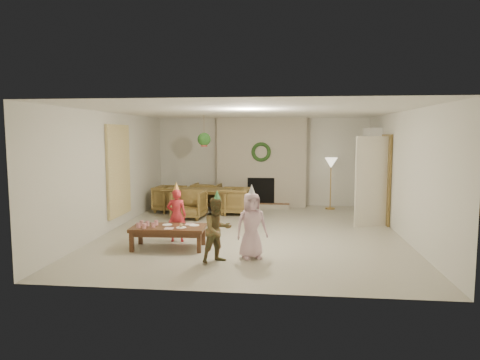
# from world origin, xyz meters

# --- Properties ---
(floor) EXTENTS (7.00, 7.00, 0.00)m
(floor) POSITION_xyz_m (0.00, 0.00, 0.00)
(floor) COLOR #B7B29E
(floor) RESTS_ON ground
(ceiling) EXTENTS (7.00, 7.00, 0.00)m
(ceiling) POSITION_xyz_m (0.00, 0.00, 2.50)
(ceiling) COLOR white
(ceiling) RESTS_ON wall_back
(wall_back) EXTENTS (7.00, 0.00, 7.00)m
(wall_back) POSITION_xyz_m (0.00, 3.50, 1.25)
(wall_back) COLOR silver
(wall_back) RESTS_ON floor
(wall_front) EXTENTS (7.00, 0.00, 7.00)m
(wall_front) POSITION_xyz_m (0.00, -3.50, 1.25)
(wall_front) COLOR silver
(wall_front) RESTS_ON floor
(wall_left) EXTENTS (0.00, 7.00, 7.00)m
(wall_left) POSITION_xyz_m (-3.00, 0.00, 1.25)
(wall_left) COLOR silver
(wall_left) RESTS_ON floor
(wall_right) EXTENTS (0.00, 7.00, 7.00)m
(wall_right) POSITION_xyz_m (3.00, 0.00, 1.25)
(wall_right) COLOR silver
(wall_right) RESTS_ON floor
(fireplace_mass) EXTENTS (2.50, 0.40, 2.50)m
(fireplace_mass) POSITION_xyz_m (0.00, 3.30, 1.25)
(fireplace_mass) COLOR #562816
(fireplace_mass) RESTS_ON floor
(fireplace_hearth) EXTENTS (1.60, 0.30, 0.12)m
(fireplace_hearth) POSITION_xyz_m (0.00, 2.95, 0.06)
(fireplace_hearth) COLOR brown
(fireplace_hearth) RESTS_ON floor
(fireplace_firebox) EXTENTS (0.75, 0.12, 0.75)m
(fireplace_firebox) POSITION_xyz_m (0.00, 3.12, 0.45)
(fireplace_firebox) COLOR black
(fireplace_firebox) RESTS_ON floor
(fireplace_wreath) EXTENTS (0.54, 0.10, 0.54)m
(fireplace_wreath) POSITION_xyz_m (0.00, 3.07, 1.55)
(fireplace_wreath) COLOR #1F4419
(fireplace_wreath) RESTS_ON fireplace_mass
(floor_lamp_base) EXTENTS (0.26, 0.26, 0.03)m
(floor_lamp_base) POSITION_xyz_m (1.91, 3.00, 0.01)
(floor_lamp_base) COLOR gold
(floor_lamp_base) RESTS_ON floor
(floor_lamp_post) EXTENTS (0.03, 0.03, 1.27)m
(floor_lamp_post) POSITION_xyz_m (1.91, 3.00, 0.66)
(floor_lamp_post) COLOR gold
(floor_lamp_post) RESTS_ON floor
(floor_lamp_shade) EXTENTS (0.34, 0.34, 0.28)m
(floor_lamp_shade) POSITION_xyz_m (1.91, 3.00, 1.27)
(floor_lamp_shade) COLOR beige
(floor_lamp_shade) RESTS_ON floor_lamp_post
(bookshelf_carcass) EXTENTS (0.30, 1.00, 2.20)m
(bookshelf_carcass) POSITION_xyz_m (2.84, 2.30, 1.10)
(bookshelf_carcass) COLOR white
(bookshelf_carcass) RESTS_ON floor
(bookshelf_shelf_a) EXTENTS (0.30, 0.92, 0.03)m
(bookshelf_shelf_a) POSITION_xyz_m (2.82, 2.30, 0.45)
(bookshelf_shelf_a) COLOR white
(bookshelf_shelf_a) RESTS_ON bookshelf_carcass
(bookshelf_shelf_b) EXTENTS (0.30, 0.92, 0.03)m
(bookshelf_shelf_b) POSITION_xyz_m (2.82, 2.30, 0.85)
(bookshelf_shelf_b) COLOR white
(bookshelf_shelf_b) RESTS_ON bookshelf_carcass
(bookshelf_shelf_c) EXTENTS (0.30, 0.92, 0.03)m
(bookshelf_shelf_c) POSITION_xyz_m (2.82, 2.30, 1.25)
(bookshelf_shelf_c) COLOR white
(bookshelf_shelf_c) RESTS_ON bookshelf_carcass
(bookshelf_shelf_d) EXTENTS (0.30, 0.92, 0.03)m
(bookshelf_shelf_d) POSITION_xyz_m (2.82, 2.30, 1.65)
(bookshelf_shelf_d) COLOR white
(bookshelf_shelf_d) RESTS_ON bookshelf_carcass
(books_row_lower) EXTENTS (0.20, 0.40, 0.24)m
(books_row_lower) POSITION_xyz_m (2.80, 2.15, 0.59)
(books_row_lower) COLOR #A22A1D
(books_row_lower) RESTS_ON bookshelf_shelf_a
(books_row_mid) EXTENTS (0.20, 0.44, 0.24)m
(books_row_mid) POSITION_xyz_m (2.80, 2.35, 0.99)
(books_row_mid) COLOR #285D95
(books_row_mid) RESTS_ON bookshelf_shelf_b
(books_row_upper) EXTENTS (0.20, 0.36, 0.22)m
(books_row_upper) POSITION_xyz_m (2.80, 2.20, 1.38)
(books_row_upper) COLOR #A68B23
(books_row_upper) RESTS_ON bookshelf_shelf_c
(door_frame) EXTENTS (0.05, 0.86, 2.04)m
(door_frame) POSITION_xyz_m (2.96, 1.20, 1.02)
(door_frame) COLOR brown
(door_frame) RESTS_ON floor
(door_leaf) EXTENTS (0.77, 0.32, 2.00)m
(door_leaf) POSITION_xyz_m (2.58, 0.82, 1.00)
(door_leaf) COLOR beige
(door_leaf) RESTS_ON floor
(curtain_panel) EXTENTS (0.06, 1.20, 2.00)m
(curtain_panel) POSITION_xyz_m (-2.96, 0.20, 1.25)
(curtain_panel) COLOR beige
(curtain_panel) RESTS_ON wall_left
(dining_table) EXTENTS (1.86, 1.15, 0.63)m
(dining_table) POSITION_xyz_m (-1.57, 2.04, 0.31)
(dining_table) COLOR brown
(dining_table) RESTS_ON floor
(dining_chair_near) EXTENTS (0.80, 0.82, 0.69)m
(dining_chair_near) POSITION_xyz_m (-1.64, 1.26, 0.35)
(dining_chair_near) COLOR brown
(dining_chair_near) RESTS_ON floor
(dining_chair_far) EXTENTS (0.80, 0.82, 0.69)m
(dining_chair_far) POSITION_xyz_m (-1.50, 2.82, 0.35)
(dining_chair_far) COLOR brown
(dining_chair_far) RESTS_ON floor
(dining_chair_left) EXTENTS (0.82, 0.80, 0.69)m
(dining_chair_left) POSITION_xyz_m (-2.35, 2.11, 0.35)
(dining_chair_left) COLOR brown
(dining_chair_left) RESTS_ON floor
(dining_chair_right) EXTENTS (0.82, 0.80, 0.69)m
(dining_chair_right) POSITION_xyz_m (-0.60, 1.95, 0.35)
(dining_chair_right) COLOR brown
(dining_chair_right) RESTS_ON floor
(hanging_plant_cord) EXTENTS (0.01, 0.01, 0.70)m
(hanging_plant_cord) POSITION_xyz_m (-1.30, 1.50, 2.15)
(hanging_plant_cord) COLOR tan
(hanging_plant_cord) RESTS_ON ceiling
(hanging_plant_pot) EXTENTS (0.16, 0.16, 0.12)m
(hanging_plant_pot) POSITION_xyz_m (-1.30, 1.50, 1.80)
(hanging_plant_pot) COLOR #9D3D32
(hanging_plant_pot) RESTS_ON hanging_plant_cord
(hanging_plant_foliage) EXTENTS (0.32, 0.32, 0.32)m
(hanging_plant_foliage) POSITION_xyz_m (-1.30, 1.50, 1.92)
(hanging_plant_foliage) COLOR #1D4B19
(hanging_plant_foliage) RESTS_ON hanging_plant_pot
(coffee_table_top) EXTENTS (1.34, 0.72, 0.06)m
(coffee_table_top) POSITION_xyz_m (-1.39, -1.47, 0.37)
(coffee_table_top) COLOR #54321C
(coffee_table_top) RESTS_ON floor
(coffee_table_apron) EXTENTS (1.23, 0.61, 0.08)m
(coffee_table_apron) POSITION_xyz_m (-1.39, -1.47, 0.30)
(coffee_table_apron) COLOR #54321C
(coffee_table_apron) RESTS_ON floor
(coffee_leg_fl) EXTENTS (0.07, 0.07, 0.34)m
(coffee_leg_fl) POSITION_xyz_m (-1.97, -1.76, 0.17)
(coffee_leg_fl) COLOR #54321C
(coffee_leg_fl) RESTS_ON floor
(coffee_leg_fr) EXTENTS (0.07, 0.07, 0.34)m
(coffee_leg_fr) POSITION_xyz_m (-0.78, -1.70, 0.17)
(coffee_leg_fr) COLOR #54321C
(coffee_leg_fr) RESTS_ON floor
(coffee_leg_bl) EXTENTS (0.07, 0.07, 0.34)m
(coffee_leg_bl) POSITION_xyz_m (-1.99, -1.23, 0.17)
(coffee_leg_bl) COLOR #54321C
(coffee_leg_bl) RESTS_ON floor
(coffee_leg_br) EXTENTS (0.07, 0.07, 0.34)m
(coffee_leg_br) POSITION_xyz_m (-0.81, -1.17, 0.17)
(coffee_leg_br) COLOR #54321C
(coffee_leg_br) RESTS_ON floor
(cup_a) EXTENTS (0.07, 0.07, 0.09)m
(cup_a) POSITION_xyz_m (-1.88, -1.64, 0.45)
(cup_a) COLOR silver
(cup_a) RESTS_ON coffee_table_top
(cup_b) EXTENTS (0.07, 0.07, 0.09)m
(cup_b) POSITION_xyz_m (-1.89, -1.44, 0.45)
(cup_b) COLOR silver
(cup_b) RESTS_ON coffee_table_top
(cup_c) EXTENTS (0.07, 0.07, 0.09)m
(cup_c) POSITION_xyz_m (-1.76, -1.69, 0.45)
(cup_c) COLOR silver
(cup_c) RESTS_ON coffee_table_top
(cup_d) EXTENTS (0.07, 0.07, 0.09)m
(cup_d) POSITION_xyz_m (-1.77, -1.49, 0.45)
(cup_d) COLOR silver
(cup_d) RESTS_ON coffee_table_top
(cup_e) EXTENTS (0.07, 0.07, 0.09)m
(cup_e) POSITION_xyz_m (-1.62, -1.60, 0.45)
(cup_e) COLOR silver
(cup_e) RESTS_ON coffee_table_top
(cup_f) EXTENTS (0.07, 0.07, 0.09)m
(cup_f) POSITION_xyz_m (-1.63, -1.40, 0.45)
(cup_f) COLOR silver
(cup_f) RESTS_ON coffee_table_top
(plate_a) EXTENTS (0.19, 0.19, 0.01)m
(plate_a) POSITION_xyz_m (-1.45, -1.35, 0.41)
(plate_a) COLOR white
(plate_a) RESTS_ON coffee_table_top
(plate_b) EXTENTS (0.19, 0.19, 0.01)m
(plate_b) POSITION_xyz_m (-1.13, -1.56, 0.41)
(plate_b) COLOR white
(plate_b) RESTS_ON coffee_table_top
(plate_c) EXTENTS (0.19, 0.19, 0.01)m
(plate_c) POSITION_xyz_m (-0.94, -1.34, 0.41)
(plate_c) COLOR white
(plate_c) RESTS_ON coffee_table_top
(food_scoop) EXTENTS (0.07, 0.07, 0.07)m
(food_scoop) POSITION_xyz_m (-1.13, -1.56, 0.44)
(food_scoop) COLOR tan
(food_scoop) RESTS_ON plate_b
(napkin_left) EXTENTS (0.16, 0.16, 0.01)m
(napkin_left) POSITION_xyz_m (-1.33, -1.65, 0.40)
(napkin_left) COLOR #DDA3AC
(napkin_left) RESTS_ON coffee_table_top
(napkin_right) EXTENTS (0.16, 0.16, 0.01)m
(napkin_right) POSITION_xyz_m (-1.05, -1.27, 0.40)
(napkin_right) COLOR #DDA3AC
(napkin_right) RESTS_ON coffee_table_top
(child_red) EXTENTS (0.39, 0.28, 1.01)m
(child_red) POSITION_xyz_m (-1.37, -0.97, 0.51)
(child_red) COLOR red
(child_red) RESTS_ON floor
(party_hat_red) EXTENTS (0.17, 0.17, 0.19)m
(party_hat_red) POSITION_xyz_m (-1.37, -0.97, 1.06)
(party_hat_red) COLOR #E2E14B
(party_hat_red) RESTS_ON child_red
(child_plaid) EXTENTS (0.64, 0.63, 1.05)m
(child_plaid) POSITION_xyz_m (-0.38, -2.20, 0.52)
(child_plaid) COLOR brown
(child_plaid) RESTS_ON floor
(party_hat_plaid) EXTENTS (0.16, 0.16, 0.17)m
(party_hat_plaid) POSITION_xyz_m (-0.38, -2.20, 1.08)
(party_hat_plaid) COLOR #48A85F
(party_hat_plaid) RESTS_ON child_plaid
(child_pink) EXTENTS (0.63, 0.53, 1.10)m
(child_pink) POSITION_xyz_m (0.14, -1.91, 0.55)
(child_pink) COLOR beige
(child_pink) RESTS_ON floor
(party_hat_pink) EXTENTS (0.17, 0.17, 0.20)m
(party_hat_pink) POSITION_xyz_m (0.14, -1.91, 1.14)
(party_hat_pink) COLOR silver
(party_hat_pink) RESTS_ON child_pink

